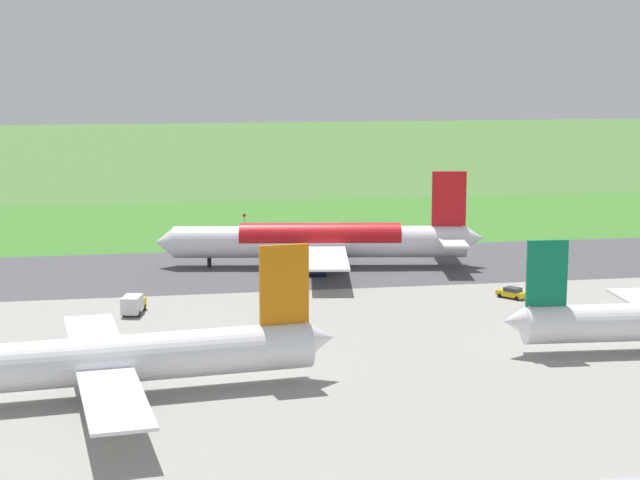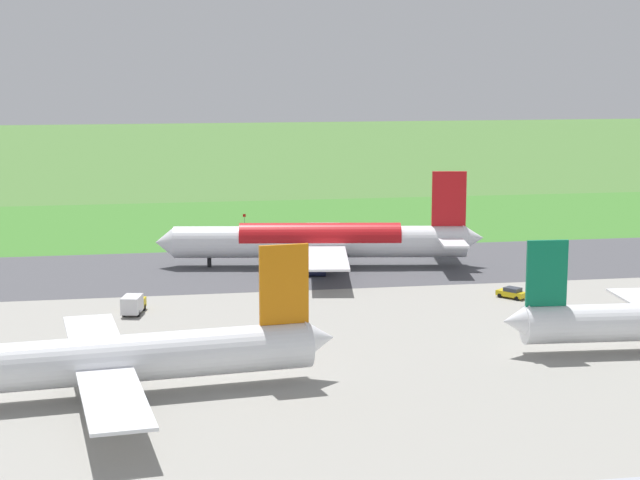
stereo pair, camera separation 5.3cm
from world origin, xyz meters
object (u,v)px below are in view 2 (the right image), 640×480
traffic_cone_orange (207,229)px  airliner_main (322,241)px  airliner_parked_mid (96,360)px  service_truck_baggage (133,304)px  no_stopping_sign (244,219)px  service_car_followme (512,293)px

traffic_cone_orange → airliner_main: bearing=111.1°
airliner_parked_mid → airliner_main: bearing=-118.5°
traffic_cone_orange → service_truck_baggage: bearing=78.0°
no_stopping_sign → service_truck_baggage: bearing=72.8°
service_car_followme → traffic_cone_orange: 79.20m
airliner_parked_mid → no_stopping_sign: (-26.17, -108.34, -2.54)m
service_car_followme → traffic_cone_orange: size_ratio=8.02×
airliner_main → service_truck_baggage: (30.76, 27.85, -2.95)m
traffic_cone_orange → no_stopping_sign: bearing=-156.3°
airliner_main → service_truck_baggage: 41.60m
airliner_parked_mid → service_truck_baggage: (-3.65, -35.57, -2.65)m
service_truck_baggage → no_stopping_sign: size_ratio=2.43×
airliner_main → traffic_cone_orange: size_ratio=98.21×
no_stopping_sign → traffic_cone_orange: 8.60m
service_truck_baggage → service_car_followme: size_ratio=1.40×
airliner_main → traffic_cone_orange: airliner_main is taller
airliner_parked_mid → service_car_followme: size_ratio=11.52×
airliner_parked_mid → service_car_followme: (-57.05, -35.81, -3.21)m
service_truck_baggage → traffic_cone_orange: bearing=-102.0°
airliner_parked_mid → no_stopping_sign: 111.49m
airliner_main → no_stopping_sign: bearing=-79.6°
airliner_main → service_car_followme: 35.88m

